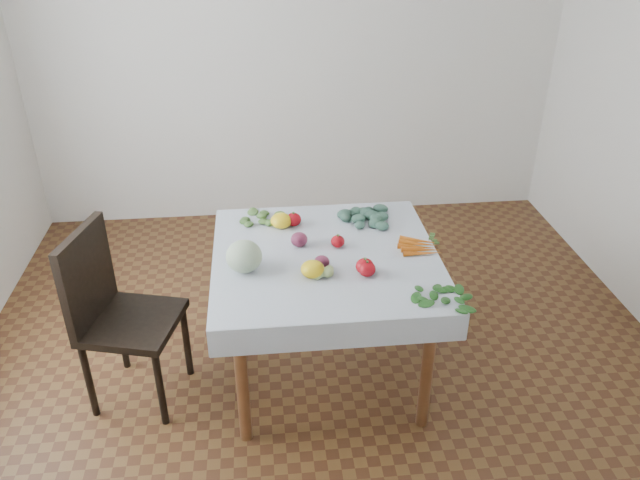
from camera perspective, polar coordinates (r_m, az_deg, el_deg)
The scene contains 19 objects.
ground at distance 3.57m, azimuth 0.47°, elevation -11.85°, with size 4.00×4.00×0.00m, color brown.
back_wall at distance 4.78m, azimuth -2.28°, elevation 17.28°, with size 4.00×0.04×2.70m, color silver.
table at distance 3.18m, azimuth 0.52°, elevation -2.96°, with size 1.00×1.00×0.75m.
tablecloth at distance 3.12m, azimuth 0.53°, elevation -1.42°, with size 1.12×1.12×0.01m, color silver.
chair at distance 3.27m, azimuth -18.39°, elevation -5.81°, with size 0.53×0.53×0.96m.
cabbage at distance 2.98m, azimuth -6.96°, elevation -1.49°, with size 0.17×0.17×0.16m, color #B6C6A6.
tomato_a at distance 3.38m, azimuth -2.43°, elevation 1.88°, with size 0.08×0.08×0.07m, color #AE0B15.
tomato_b at distance 3.18m, azimuth 1.63°, elevation -0.12°, with size 0.07×0.07×0.06m, color #AE0B15.
tomato_c at distance 2.97m, azimuth 4.11°, elevation -2.41°, with size 0.09×0.09×0.08m, color #AE0B15.
tomato_d at distance 2.95m, azimuth 4.32°, elevation -2.66°, with size 0.08×0.08×0.07m, color #AE0B15.
heirloom_back at distance 3.37m, azimuth -3.58°, elevation 1.78°, with size 0.11×0.11×0.08m, color yellow.
heirloom_front at distance 2.93m, azimuth -0.68°, elevation -2.68°, with size 0.11×0.11×0.08m, color yellow.
onion_a at distance 3.00m, azimuth 0.16°, elevation -2.03°, with size 0.08×0.08×0.06m, color #541833.
onion_b at distance 3.19m, azimuth -1.92°, elevation 0.05°, with size 0.09×0.09×0.07m, color #541833.
tomatillo_cluster at distance 2.96m, azimuth -0.25°, elevation -2.82°, with size 0.14×0.10×0.04m.
carrot_bunch at distance 3.20m, azimuth 9.08°, elevation -0.62°, with size 0.20×0.19×0.03m.
kale_bunch at distance 3.44m, azimuth 4.40°, elevation 2.01°, with size 0.34×0.26×0.04m.
basil_bunch at distance 2.83m, azimuth 11.30°, elevation -5.45°, with size 0.27×0.23×0.01m.
dill_bunch at distance 3.48m, azimuth -5.24°, elevation 2.16°, with size 0.21×0.21×0.02m.
Camera 1 is at (-0.31, -2.66, 2.36)m, focal length 35.00 mm.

